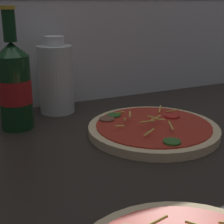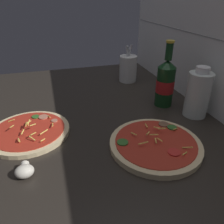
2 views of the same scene
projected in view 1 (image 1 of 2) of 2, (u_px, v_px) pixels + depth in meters
counter_slab at (160, 178)px, 58.19cm from camera, size 160.00×90.00×2.50cm
tile_backsplash at (69, 0)px, 88.35cm from camera, size 160.00×1.13×60.00cm
pizza_far at (153, 129)px, 73.74cm from camera, size 28.04×28.04×4.42cm
beer_bottle at (14, 85)px, 74.57cm from camera, size 7.31×7.31×26.45cm
oil_bottle at (56, 78)px, 85.91cm from camera, size 8.73×8.73×19.16cm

